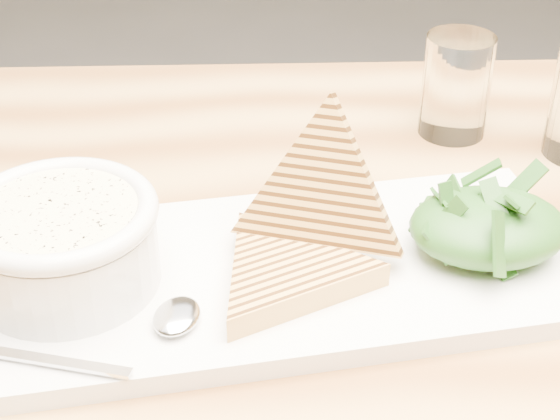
{
  "coord_description": "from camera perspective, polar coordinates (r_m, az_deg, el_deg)",
  "views": [
    {
      "loc": [
        -0.28,
        -0.46,
        1.14
      ],
      "look_at": [
        -0.24,
        0.06,
        0.8
      ],
      "focal_mm": 55.0,
      "sensor_mm": 36.0,
      "label": 1
    }
  ],
  "objects": [
    {
      "name": "bowl_rim",
      "position": [
        0.59,
        -14.56,
        -0.14
      ],
      "size": [
        0.14,
        0.14,
        0.01
      ],
      "primitive_type": "torus",
      "color": "silver",
      "rests_on": "soup_bowl"
    },
    {
      "name": "arugula_pile",
      "position": [
        0.64,
        13.72,
        -0.75
      ],
      "size": [
        0.11,
        0.1,
        0.05
      ],
      "primitive_type": null,
      "color": "#294F1D",
      "rests_on": "platter"
    },
    {
      "name": "platter",
      "position": [
        0.63,
        0.17,
        -4.19
      ],
      "size": [
        0.46,
        0.24,
        0.02
      ],
      "primitive_type": "cube",
      "rotation": [
        0.0,
        0.0,
        0.1
      ],
      "color": "silver",
      "rests_on": "table_top"
    },
    {
      "name": "soup",
      "position": [
        0.6,
        -14.53,
        -0.31
      ],
      "size": [
        0.11,
        0.11,
        0.01
      ],
      "primitive_type": "cylinder",
      "color": "beige",
      "rests_on": "soup_bowl"
    },
    {
      "name": "spoon_bowl",
      "position": [
        0.57,
        -6.88,
        -7.02
      ],
      "size": [
        0.04,
        0.05,
        0.01
      ],
      "primitive_type": "ellipsoid",
      "rotation": [
        0.0,
        0.0,
        -0.31
      ],
      "color": "silver",
      "rests_on": "platter"
    },
    {
      "name": "spoon_handle",
      "position": [
        0.56,
        -14.88,
        -9.68
      ],
      "size": [
        0.1,
        0.04,
        0.0
      ],
      "primitive_type": "cube",
      "rotation": [
        0.0,
        0.0,
        -0.31
      ],
      "color": "silver",
      "rests_on": "platter"
    },
    {
      "name": "glass_near",
      "position": [
        0.83,
        11.63,
        8.09
      ],
      "size": [
        0.06,
        0.06,
        0.1
      ],
      "primitive_type": "cylinder",
      "color": "white",
      "rests_on": "table_top"
    },
    {
      "name": "table_top",
      "position": [
        0.63,
        12.06,
        -8.04
      ],
      "size": [
        1.37,
        0.95,
        0.04
      ],
      "primitive_type": "cube",
      "rotation": [
        0.0,
        0.0,
        -0.06
      ],
      "color": "#B48547",
      "rests_on": "ground"
    },
    {
      "name": "sandwich_flat",
      "position": [
        0.6,
        0.37,
        -4.23
      ],
      "size": [
        0.19,
        0.19,
        0.02
      ],
      "primitive_type": null,
      "rotation": [
        0.0,
        0.0,
        0.41
      ],
      "color": "#C79145",
      "rests_on": "platter"
    },
    {
      "name": "salad_base",
      "position": [
        0.64,
        13.66,
        -1.1
      ],
      "size": [
        0.12,
        0.09,
        0.04
      ],
      "primitive_type": "ellipsoid",
      "color": "#15420E",
      "rests_on": "platter"
    },
    {
      "name": "sandwich_lean",
      "position": [
        0.62,
        2.79,
        1.1
      ],
      "size": [
        0.18,
        0.17,
        0.17
      ],
      "primitive_type": null,
      "rotation": [
        1.19,
        0.0,
        -0.35
      ],
      "color": "#C79145",
      "rests_on": "sandwich_flat"
    },
    {
      "name": "soup_bowl",
      "position": [
        0.61,
        -14.14,
        -2.71
      ],
      "size": [
        0.13,
        0.13,
        0.05
      ],
      "primitive_type": "cylinder",
      "color": "silver",
      "rests_on": "platter"
    }
  ]
}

